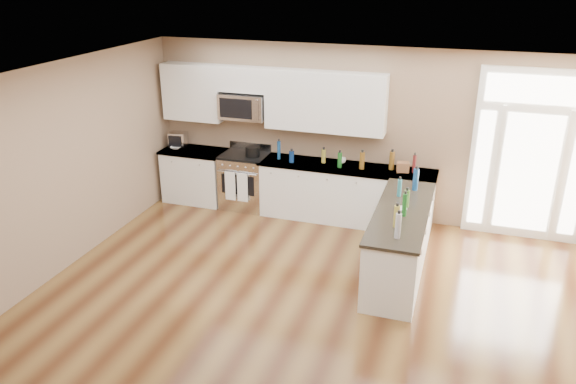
# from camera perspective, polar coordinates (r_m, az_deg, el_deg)

# --- Properties ---
(ground) EXTENTS (8.00, 8.00, 0.00)m
(ground) POSITION_cam_1_polar(r_m,az_deg,el_deg) (6.31, -0.62, -16.58)
(ground) COLOR #472714
(room_shell) EXTENTS (8.00, 8.00, 8.00)m
(room_shell) POSITION_cam_1_polar(r_m,az_deg,el_deg) (5.41, -0.70, -2.33)
(room_shell) COLOR #90755B
(room_shell) RESTS_ON ground
(back_cabinet_left) EXTENTS (1.10, 0.66, 0.94)m
(back_cabinet_left) POSITION_cam_1_polar(r_m,az_deg,el_deg) (10.09, -9.38, 1.54)
(back_cabinet_left) COLOR white
(back_cabinet_left) RESTS_ON ground
(back_cabinet_right) EXTENTS (2.85, 0.66, 0.94)m
(back_cabinet_right) POSITION_cam_1_polar(r_m,az_deg,el_deg) (9.22, 5.83, -0.31)
(back_cabinet_right) COLOR white
(back_cabinet_right) RESTS_ON ground
(peninsula_cabinet) EXTENTS (0.69, 2.32, 0.94)m
(peninsula_cabinet) POSITION_cam_1_polar(r_m,az_deg,el_deg) (7.77, 11.26, -5.18)
(peninsula_cabinet) COLOR white
(peninsula_cabinet) RESTS_ON ground
(upper_cabinet_left) EXTENTS (1.04, 0.33, 0.95)m
(upper_cabinet_left) POSITION_cam_1_polar(r_m,az_deg,el_deg) (9.81, -9.58, 9.98)
(upper_cabinet_left) COLOR white
(upper_cabinet_left) RESTS_ON room_shell
(upper_cabinet_right) EXTENTS (1.94, 0.33, 0.95)m
(upper_cabinet_right) POSITION_cam_1_polar(r_m,az_deg,el_deg) (8.99, 3.79, 9.14)
(upper_cabinet_right) COLOR white
(upper_cabinet_right) RESTS_ON room_shell
(upper_cabinet_short) EXTENTS (0.82, 0.33, 0.40)m
(upper_cabinet_short) POSITION_cam_1_polar(r_m,az_deg,el_deg) (9.36, -4.53, 11.36)
(upper_cabinet_short) COLOR white
(upper_cabinet_short) RESTS_ON room_shell
(microwave) EXTENTS (0.78, 0.41, 0.42)m
(microwave) POSITION_cam_1_polar(r_m,az_deg,el_deg) (9.42, -4.54, 8.69)
(microwave) COLOR silver
(microwave) RESTS_ON room_shell
(entry_door) EXTENTS (1.70, 0.10, 2.60)m
(entry_door) POSITION_cam_1_polar(r_m,az_deg,el_deg) (9.05, 23.39, 3.33)
(entry_door) COLOR white
(entry_door) RESTS_ON ground
(kitchen_range) EXTENTS (0.77, 0.69, 1.08)m
(kitchen_range) POSITION_cam_1_polar(r_m,az_deg,el_deg) (9.69, -4.40, 1.16)
(kitchen_range) COLOR silver
(kitchen_range) RESTS_ON ground
(stockpot) EXTENTS (0.24, 0.24, 0.18)m
(stockpot) POSITION_cam_1_polar(r_m,az_deg,el_deg) (9.43, -3.62, 4.20)
(stockpot) COLOR black
(stockpot) RESTS_ON kitchen_range
(toaster_oven) EXTENTS (0.32, 0.27, 0.26)m
(toaster_oven) POSITION_cam_1_polar(r_m,az_deg,el_deg) (10.14, -11.08, 5.27)
(toaster_oven) COLOR silver
(toaster_oven) RESTS_ON back_cabinet_left
(cardboard_box) EXTENTS (0.21, 0.17, 0.15)m
(cardboard_box) POSITION_cam_1_polar(r_m,az_deg,el_deg) (8.91, 11.59, 2.51)
(cardboard_box) COLOR brown
(cardboard_box) RESTS_ON back_cabinet_right
(bowl_left) EXTENTS (0.20, 0.20, 0.04)m
(bowl_left) POSITION_cam_1_polar(r_m,az_deg,el_deg) (10.04, -11.34, 4.44)
(bowl_left) COLOR white
(bowl_left) RESTS_ON back_cabinet_left
(bowl_peninsula) EXTENTS (0.19, 0.19, 0.05)m
(bowl_peninsula) POSITION_cam_1_polar(r_m,az_deg,el_deg) (7.50, 11.43, -1.75)
(bowl_peninsula) COLOR white
(bowl_peninsula) RESTS_ON peninsula_cabinet
(cup_counter) EXTENTS (0.13, 0.13, 0.09)m
(cup_counter) POSITION_cam_1_polar(r_m,az_deg,el_deg) (9.16, 5.55, 3.21)
(cup_counter) COLOR white
(cup_counter) RESTS_ON back_cabinet_right
(counter_bottles) EXTENTS (2.37, 2.44, 0.32)m
(counter_bottles) POSITION_cam_1_polar(r_m,az_deg,el_deg) (8.24, 8.50, 1.54)
(counter_bottles) COLOR #19591E
(counter_bottles) RESTS_ON back_cabinet_right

